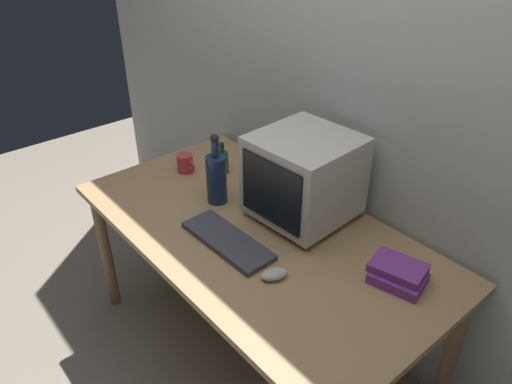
{
  "coord_description": "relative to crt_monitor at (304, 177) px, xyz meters",
  "views": [
    {
      "loc": [
        1.25,
        -1.06,
        1.94
      ],
      "look_at": [
        0.0,
        0.0,
        0.92
      ],
      "focal_mm": 34.37,
      "sensor_mm": 36.0,
      "label": 1
    }
  ],
  "objects": [
    {
      "name": "keyboard",
      "position": [
        -0.05,
        -0.36,
        -0.18
      ],
      "size": [
        0.42,
        0.16,
        0.02
      ],
      "primitive_type": "cube",
      "rotation": [
        0.0,
        0.0,
        0.03
      ],
      "color": "#3F3F47",
      "rests_on": "desk"
    },
    {
      "name": "desk",
      "position": [
        -0.05,
        -0.21,
        -0.27
      ],
      "size": [
        1.62,
        0.87,
        0.74
      ],
      "color": "tan",
      "rests_on": "ground"
    },
    {
      "name": "bottle_short",
      "position": [
        -0.53,
        -0.03,
        -0.13
      ],
      "size": [
        0.06,
        0.06,
        0.17
      ],
      "color": "#1E4C23",
      "rests_on": "desk"
    },
    {
      "name": "computer_mouse",
      "position": [
        0.22,
        -0.35,
        -0.17
      ],
      "size": [
        0.09,
        0.11,
        0.04
      ],
      "primitive_type": "ellipsoid",
      "rotation": [
        0.0,
        0.0,
        -0.36
      ],
      "color": "beige",
      "rests_on": "desk"
    },
    {
      "name": "bottle_tall",
      "position": [
        -0.33,
        -0.2,
        -0.07
      ],
      "size": [
        0.09,
        0.09,
        0.33
      ],
      "color": "navy",
      "rests_on": "desk"
    },
    {
      "name": "crt_monitor",
      "position": [
        0.0,
        0.0,
        0.0
      ],
      "size": [
        0.4,
        0.41,
        0.37
      ],
      "color": "beige",
      "rests_on": "desk"
    },
    {
      "name": "ground_plane",
      "position": [
        -0.05,
        -0.21,
        -0.93
      ],
      "size": [
        6.0,
        6.0,
        0.0
      ],
      "primitive_type": "plane",
      "color": "gray"
    },
    {
      "name": "back_wall",
      "position": [
        -0.05,
        0.28,
        0.32
      ],
      "size": [
        4.0,
        0.08,
        2.5
      ],
      "primitive_type": "cube",
      "color": "beige",
      "rests_on": "ground"
    },
    {
      "name": "mug",
      "position": [
        -0.65,
        -0.16,
        -0.15
      ],
      "size": [
        0.12,
        0.08,
        0.09
      ],
      "color": "#CC383D",
      "rests_on": "desk"
    },
    {
      "name": "book_stack",
      "position": [
        0.51,
        -0.03,
        -0.16
      ],
      "size": [
        0.23,
        0.19,
        0.07
      ],
      "color": "#843893",
      "rests_on": "desk"
    }
  ]
}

